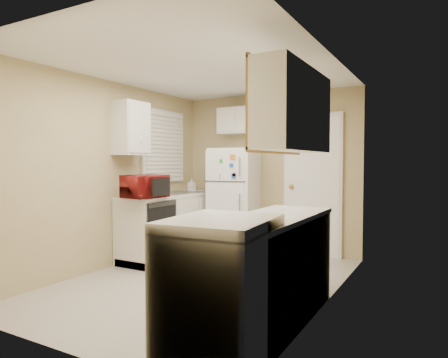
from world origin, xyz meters
The scene contains 19 objects.
floor centered at (0.00, 0.00, 0.00)m, with size 3.80×3.80×0.00m, color beige.
ceiling centered at (0.00, 0.00, 2.40)m, with size 3.80×3.80×0.00m, color white.
wall_left centered at (-1.40, 0.00, 1.20)m, with size 3.80×3.80×0.00m, color tan.
wall_right centered at (1.40, 0.00, 1.20)m, with size 3.80×3.80×0.00m, color tan.
wall_back centered at (0.00, 1.90, 1.20)m, with size 2.80×2.80×0.00m, color tan.
wall_front centered at (0.00, -1.90, 1.20)m, with size 2.80×2.80×0.00m, color tan.
left_counter centered at (-1.10, 0.90, 0.45)m, with size 0.60×1.80×0.90m, color silver.
dishwasher centered at (-0.81, 0.30, 0.49)m, with size 0.03×0.58×0.72m, color black.
sink centered at (-1.10, 1.05, 0.86)m, with size 0.54×0.74×0.16m, color gray.
microwave centered at (-0.95, 0.14, 1.05)m, with size 0.30×0.53×0.35m, color maroon.
soap_bottle centered at (-1.15, 1.50, 1.00)m, with size 0.09×0.09×0.20m, color silver.
window_blinds centered at (-1.36, 1.05, 1.60)m, with size 0.10×0.98×1.08m, color silver.
upper_cabinet_left centered at (-1.25, 0.22, 1.80)m, with size 0.30×0.45×0.70m, color silver.
refrigerator centered at (-0.42, 1.58, 0.78)m, with size 0.64×0.63×1.56m, color white.
cabinet_over_fridge centered at (-0.40, 1.75, 2.00)m, with size 0.70×0.30×0.40m, color silver.
interior_door centered at (0.70, 1.86, 1.02)m, with size 0.86×0.06×2.08m, color white.
right_counter centered at (1.10, -0.80, 0.45)m, with size 0.60×2.00×0.90m, color silver.
stove centered at (1.07, -1.45, 0.49)m, with size 0.66×0.81×0.99m, color white.
upper_cabinet_right centered at (1.25, -0.50, 1.80)m, with size 0.30×1.20×0.70m, color silver.
Camera 1 is at (2.40, -3.78, 1.36)m, focal length 32.00 mm.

